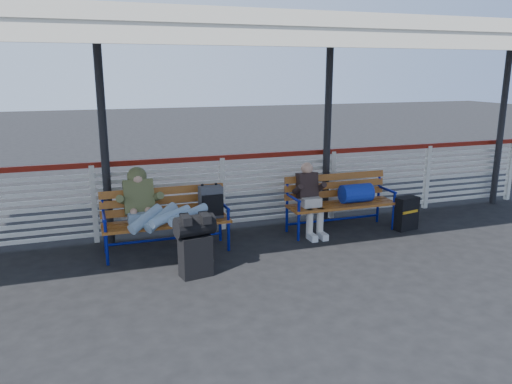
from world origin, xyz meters
name	(u,v)px	position (x,y,z in m)	size (l,w,h in m)	color
ground	(261,271)	(0.00, 0.00, 0.00)	(60.00, 60.00, 0.00)	black
fence	(222,190)	(0.00, 1.90, 0.66)	(12.08, 0.08, 1.24)	silver
canopy	(240,33)	(0.00, 0.87, 3.04)	(12.60, 3.60, 3.16)	silver
luggage_stack	(195,243)	(-0.84, 0.12, 0.44)	(0.53, 0.36, 0.81)	black
bench_left	(180,210)	(-0.83, 1.15, 0.60)	(1.80, 0.56, 0.93)	#AF6A22
bench_right	(346,196)	(1.90, 1.21, 0.58)	(1.80, 0.56, 0.92)	#AF6A22
traveler_man	(159,212)	(-1.19, 0.81, 0.70)	(0.94, 1.64, 0.77)	#94ACC7
companion_person	(310,198)	(1.25, 1.19, 0.60)	(0.32, 0.66, 1.15)	beige
suitcase_side	(406,213)	(2.85, 0.89, 0.28)	(0.43, 0.31, 0.55)	black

